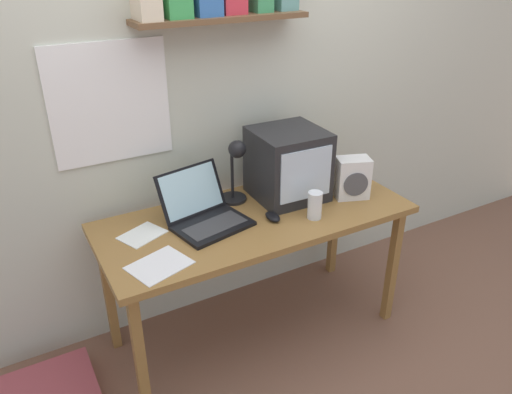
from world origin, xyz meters
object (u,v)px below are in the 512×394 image
crt_monitor (288,164)px  loose_paper_near_monitor (142,235)px  corner_desk (256,227)px  space_heater (352,178)px  laptop (203,210)px  loose_paper_near_laptop (159,265)px  juice_glass (315,206)px  desk_lamp (235,166)px  computer_mouse (273,217)px

crt_monitor → loose_paper_near_monitor: bearing=-177.1°
corner_desk → space_heater: bearing=-7.3°
laptop → loose_paper_near_monitor: (-0.30, 0.02, -0.06)m
loose_paper_near_laptop → juice_glass: bearing=1.5°
desk_lamp → loose_paper_near_laptop: (-0.54, -0.35, -0.21)m
space_heater → desk_lamp: bearing=177.0°
corner_desk → juice_glass: 0.32m
loose_paper_near_laptop → loose_paper_near_monitor: bearing=87.4°
desk_lamp → loose_paper_near_monitor: (-0.53, -0.08, -0.21)m
corner_desk → laptop: (-0.25, 0.07, 0.13)m
crt_monitor → space_heater: size_ratio=1.67×
crt_monitor → desk_lamp: 0.28m
crt_monitor → juice_glass: size_ratio=2.64×
juice_glass → loose_paper_near_laptop: size_ratio=0.48×
juice_glass → desk_lamp: bearing=128.2°
laptop → loose_paper_near_monitor: 0.31m
desk_lamp → space_heater: desk_lamp is taller
desk_lamp → computer_mouse: (0.07, -0.25, -0.19)m
computer_mouse → loose_paper_near_monitor: computer_mouse is taller
desk_lamp → juice_glass: 0.45m
laptop → space_heater: (0.79, -0.14, 0.05)m
corner_desk → crt_monitor: crt_monitor is taller
corner_desk → crt_monitor: (0.25, 0.11, 0.25)m
corner_desk → computer_mouse: size_ratio=14.43×
crt_monitor → loose_paper_near_laptop: size_ratio=1.27×
laptop → computer_mouse: 0.34m
computer_mouse → space_heater: bearing=1.2°
crt_monitor → laptop: size_ratio=0.89×
desk_lamp → loose_paper_near_laptop: 0.68m
desk_lamp → loose_paper_near_laptop: bearing=-151.6°
corner_desk → computer_mouse: computer_mouse is taller
corner_desk → juice_glass: juice_glass is taller
juice_glass → space_heater: space_heater is taller
desk_lamp → loose_paper_near_monitor: size_ratio=1.46×
laptop → loose_paper_near_laptop: (-0.31, -0.25, -0.06)m
crt_monitor → desk_lamp: size_ratio=1.05×
computer_mouse → crt_monitor: bearing=42.9°
desk_lamp → crt_monitor: bearing=-17.4°
laptop → juice_glass: laptop is taller
corner_desk → desk_lamp: desk_lamp is taller
crt_monitor → laptop: (-0.50, -0.04, -0.12)m
juice_glass → loose_paper_near_laptop: 0.81m
corner_desk → laptop: size_ratio=3.82×
laptop → loose_paper_near_laptop: laptop is taller
laptop → loose_paper_near_monitor: laptop is taller
juice_glass → space_heater: (0.30, 0.09, 0.05)m
corner_desk → loose_paper_near_monitor: bearing=171.0°
desk_lamp → space_heater: size_ratio=1.59×
desk_lamp → loose_paper_near_laptop: size_ratio=1.21×
laptop → loose_paper_near_laptop: bearing=-153.3°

